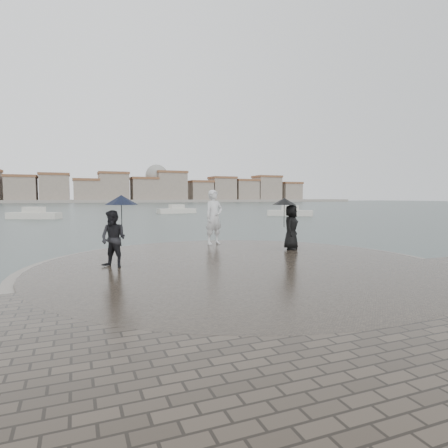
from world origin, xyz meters
name	(u,v)px	position (x,y,z in m)	size (l,w,h in m)	color
ground	(307,306)	(0.00, 0.00, 0.00)	(400.00, 400.00, 0.00)	#2B3835
kerb_ring	(240,270)	(0.00, 3.50, 0.16)	(12.50, 12.50, 0.32)	gray
quay_tip	(240,269)	(0.00, 3.50, 0.18)	(11.90, 11.90, 0.36)	#2D261E
statue	(214,217)	(0.84, 8.04, 1.50)	(0.83, 0.55, 2.28)	silver
visitor_left	(115,229)	(-3.53, 4.25, 1.44)	(1.22, 1.06, 2.04)	black
visitor_right	(290,221)	(2.92, 5.45, 1.43)	(1.20, 1.05, 1.95)	black
far_skyline	(70,189)	(-6.29, 160.71, 5.61)	(260.00, 20.00, 37.00)	gray
boats	(174,213)	(6.89, 39.17, 0.38)	(34.50, 15.74, 1.50)	beige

